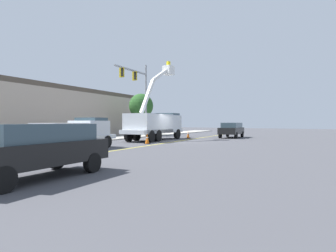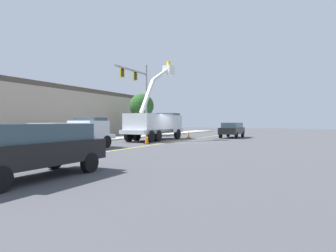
# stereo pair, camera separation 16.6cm
# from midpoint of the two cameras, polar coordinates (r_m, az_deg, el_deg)

# --- Properties ---
(ground) EXTENTS (120.00, 120.00, 0.00)m
(ground) POSITION_cam_midpoint_polar(r_m,az_deg,el_deg) (26.22, 1.78, -3.06)
(ground) COLOR #47474C
(sidewalk_far_side) EXTENTS (59.47, 15.78, 0.12)m
(sidewalk_far_side) POSITION_cam_midpoint_polar(r_m,az_deg,el_deg) (30.23, -11.86, -2.45)
(sidewalk_far_side) COLOR #B2ADA3
(sidewalk_far_side) RESTS_ON ground
(lane_centre_stripe) EXTENTS (48.98, 10.37, 0.01)m
(lane_centre_stripe) POSITION_cam_midpoint_polar(r_m,az_deg,el_deg) (26.22, 1.78, -3.05)
(lane_centre_stripe) COLOR yellow
(lane_centre_stripe) RESTS_ON ground
(utility_bucket_truck) EXTENTS (8.54, 4.12, 7.88)m
(utility_bucket_truck) POSITION_cam_midpoint_polar(r_m,az_deg,el_deg) (27.83, -2.66, 0.53)
(utility_bucket_truck) COLOR silver
(utility_bucket_truck) RESTS_ON ground
(service_pickup_truck) EXTENTS (5.91, 3.20, 2.06)m
(service_pickup_truck) POSITION_cam_midpoint_polar(r_m,az_deg,el_deg) (19.12, -18.16, -1.15)
(service_pickup_truck) COLOR silver
(service_pickup_truck) RESTS_ON ground
(passing_minivan) EXTENTS (5.09, 2.84, 1.69)m
(passing_minivan) POSITION_cam_midpoint_polar(r_m,az_deg,el_deg) (32.97, 12.45, -0.60)
(passing_minivan) COLOR black
(passing_minivan) RESTS_ON ground
(trailing_sedan) EXTENTS (5.09, 2.84, 1.69)m
(trailing_sedan) POSITION_cam_midpoint_polar(r_m,az_deg,el_deg) (9.79, -25.23, -3.83)
(trailing_sedan) COLOR black
(trailing_sedan) RESTS_ON ground
(traffic_cone_leading) EXTENTS (0.40, 0.40, 0.72)m
(traffic_cone_leading) POSITION_cam_midpoint_polar(r_m,az_deg,el_deg) (16.08, -18.53, -4.23)
(traffic_cone_leading) COLOR black
(traffic_cone_leading) RESTS_ON ground
(traffic_cone_mid_front) EXTENTS (0.40, 0.40, 0.84)m
(traffic_cone_mid_front) POSITION_cam_midpoint_polar(r_m,az_deg,el_deg) (22.92, -4.40, -2.57)
(traffic_cone_mid_front) COLOR black
(traffic_cone_mid_front) RESTS_ON ground
(traffic_cone_mid_rear) EXTENTS (0.40, 0.40, 0.81)m
(traffic_cone_mid_rear) POSITION_cam_midpoint_polar(r_m,az_deg,el_deg) (31.05, 3.88, -1.72)
(traffic_cone_mid_rear) COLOR black
(traffic_cone_mid_rear) RESTS_ON ground
(traffic_signal_mast) EXTENTS (6.25, 1.47, 8.63)m
(traffic_signal_mast) POSITION_cam_midpoint_polar(r_m,az_deg,el_deg) (33.27, -6.06, 7.61)
(traffic_signal_mast) COLOR gray
(traffic_signal_mast) RESTS_ON ground
(commercial_building_backdrop) EXTENTS (27.37, 13.26, 5.71)m
(commercial_building_backdrop) POSITION_cam_midpoint_polar(r_m,az_deg,el_deg) (37.30, -20.66, 2.41)
(commercial_building_backdrop) COLOR #A89989
(commercial_building_backdrop) RESTS_ON ground
(street_tree_right) EXTENTS (3.16, 3.16, 5.46)m
(street_tree_right) POSITION_cam_midpoint_polar(r_m,az_deg,el_deg) (37.34, -5.52, 4.00)
(street_tree_right) COLOR brown
(street_tree_right) RESTS_ON ground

